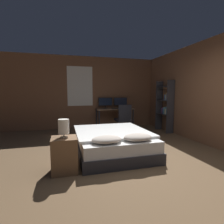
% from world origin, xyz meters
% --- Properties ---
extents(ground_plane, '(20.00, 20.00, 0.00)m').
position_xyz_m(ground_plane, '(0.00, 0.00, 0.00)').
color(ground_plane, brown).
extents(wall_back, '(12.00, 0.08, 2.70)m').
position_xyz_m(wall_back, '(-0.01, 4.15, 1.35)').
color(wall_back, brown).
rests_on(wall_back, ground_plane).
extents(wall_side_right, '(0.06, 12.00, 2.70)m').
position_xyz_m(wall_side_right, '(2.09, 1.50, 1.35)').
color(wall_side_right, brown).
rests_on(wall_side_right, ground_plane).
extents(bed, '(1.58, 1.92, 0.57)m').
position_xyz_m(bed, '(-0.44, 1.12, 0.25)').
color(bed, '#2D2D33').
rests_on(bed, ground_plane).
extents(nightstand, '(0.42, 0.41, 0.60)m').
position_xyz_m(nightstand, '(-1.48, 0.42, 0.30)').
color(nightstand, brown).
rests_on(nightstand, ground_plane).
extents(bedside_lamp, '(0.18, 0.18, 0.31)m').
position_xyz_m(bedside_lamp, '(-1.48, 0.42, 0.78)').
color(bedside_lamp, gray).
rests_on(bedside_lamp, nightstand).
extents(desk, '(1.40, 0.64, 0.75)m').
position_xyz_m(desk, '(0.38, 3.76, 0.66)').
color(desk, '#846042').
rests_on(desk, ground_plane).
extents(monitor_left, '(0.54, 0.16, 0.41)m').
position_xyz_m(monitor_left, '(0.07, 3.98, 0.99)').
color(monitor_left, black).
rests_on(monitor_left, desk).
extents(monitor_right, '(0.54, 0.16, 0.41)m').
position_xyz_m(monitor_right, '(0.69, 3.98, 0.99)').
color(monitor_right, black).
rests_on(monitor_right, desk).
extents(keyboard, '(0.36, 0.13, 0.02)m').
position_xyz_m(keyboard, '(0.38, 3.54, 0.76)').
color(keyboard, black).
rests_on(keyboard, desk).
extents(computer_mouse, '(0.07, 0.05, 0.04)m').
position_xyz_m(computer_mouse, '(0.65, 3.54, 0.77)').
color(computer_mouse, black).
rests_on(computer_mouse, desk).
extents(office_chair, '(0.52, 0.52, 0.95)m').
position_xyz_m(office_chair, '(0.49, 3.07, 0.38)').
color(office_chair, black).
rests_on(office_chair, ground_plane).
extents(bookshelf, '(0.27, 0.73, 1.76)m').
position_xyz_m(bookshelf, '(1.90, 2.71, 0.94)').
color(bookshelf, '#333338').
rests_on(bookshelf, ground_plane).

